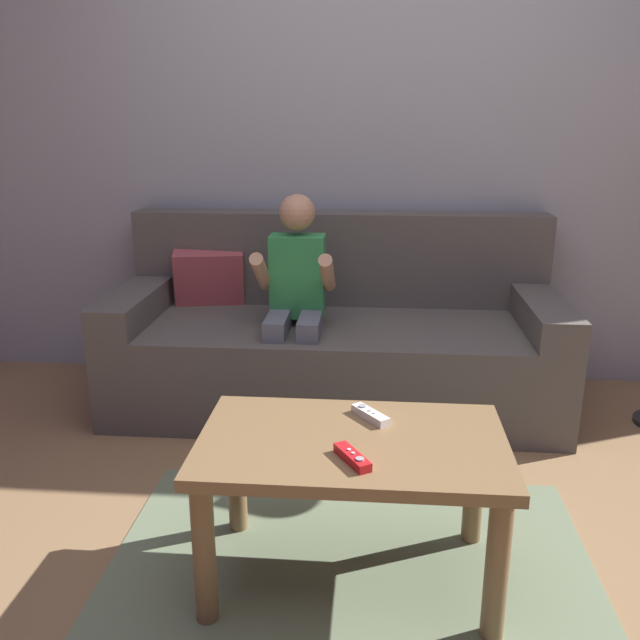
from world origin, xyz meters
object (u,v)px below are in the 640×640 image
(couch, at_px, (334,341))
(game_remote_red_center, at_px, (352,457))
(person_seated_on_couch, at_px, (296,296))
(coffee_table, at_px, (352,464))
(game_remote_white_near_edge, at_px, (370,415))

(couch, height_order, game_remote_red_center, couch)
(couch, relative_size, person_seated_on_couch, 2.04)
(couch, height_order, coffee_table, couch)
(game_remote_red_center, bearing_deg, coffee_table, 92.18)
(game_remote_white_near_edge, bearing_deg, person_seated_on_couch, 109.12)
(couch, relative_size, coffee_table, 2.34)
(person_seated_on_couch, bearing_deg, coffee_table, -75.31)
(coffee_table, relative_size, game_remote_white_near_edge, 6.39)
(game_remote_white_near_edge, distance_m, game_remote_red_center, 0.26)
(person_seated_on_couch, xyz_separation_m, game_remote_white_near_edge, (0.33, -0.96, -0.10))
(game_remote_red_center, bearing_deg, person_seated_on_couch, 103.42)
(game_remote_red_center, bearing_deg, game_remote_white_near_edge, 80.74)
(coffee_table, bearing_deg, couch, 95.95)
(couch, relative_size, game_remote_red_center, 14.28)
(coffee_table, distance_m, game_remote_red_center, 0.16)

